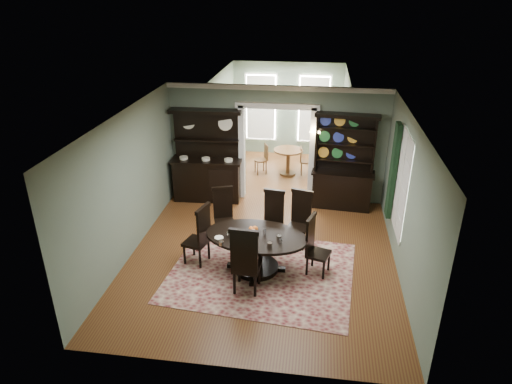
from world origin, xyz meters
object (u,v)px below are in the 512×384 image
dining_table (256,246)px  parlor_table (288,158)px  sideboard (207,169)px  welsh_dresser (343,174)px

dining_table → parlor_table: 5.05m
dining_table → sideboard: size_ratio=0.90×
sideboard → dining_table: bearing=-63.9°
sideboard → parlor_table: sideboard is taller
parlor_table → dining_table: bearing=-92.8°
sideboard → welsh_dresser: welsh_dresser is taller
dining_table → parlor_table: size_ratio=2.53×
dining_table → parlor_table: dining_table is taller
dining_table → welsh_dresser: welsh_dresser is taller
sideboard → welsh_dresser: bearing=-2.4°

